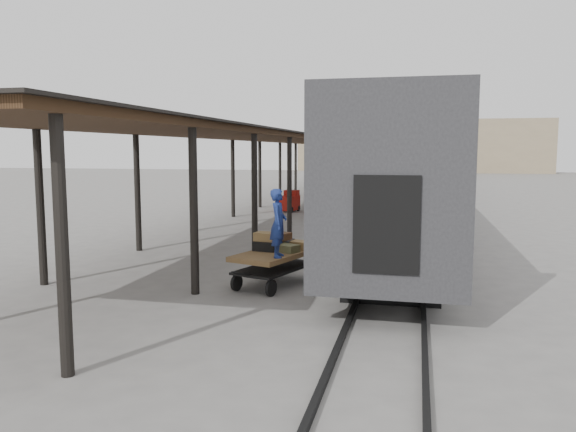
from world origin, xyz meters
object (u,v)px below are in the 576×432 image
(luggage_tug, at_px, (289,202))
(porter, at_px, (278,223))
(baggage_cart, at_px, (275,260))
(pedestrian, at_px, (314,193))

(luggage_tug, distance_m, porter, 17.90)
(baggage_cart, relative_size, pedestrian, 1.44)
(baggage_cart, bearing_deg, pedestrian, 116.03)
(baggage_cart, relative_size, porter, 1.64)
(porter, bearing_deg, baggage_cart, 14.16)
(luggage_tug, xyz_separation_m, pedestrian, (1.03, 1.92, 0.39))
(luggage_tug, bearing_deg, porter, -67.11)
(baggage_cart, xyz_separation_m, pedestrian, (-2.46, 18.74, 0.28))
(pedestrian, bearing_deg, porter, 122.11)
(porter, bearing_deg, luggage_tug, 5.22)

